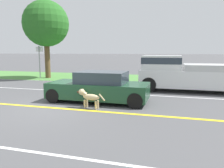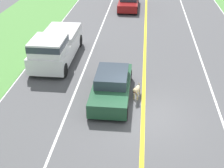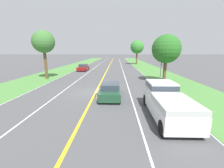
{
  "view_description": "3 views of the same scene",
  "coord_description": "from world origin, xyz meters",
  "views": [
    {
      "loc": [
        -7.38,
        -4.5,
        2.19
      ],
      "look_at": [
        1.67,
        -1.96,
        0.79
      ],
      "focal_mm": 35.0,
      "sensor_mm": 36.0,
      "label": 1
    },
    {
      "loc": [
        0.21,
        11.82,
        8.19
      ],
      "look_at": [
        1.55,
        -1.13,
        0.88
      ],
      "focal_mm": 50.0,
      "sensor_mm": 36.0,
      "label": 2
    },
    {
      "loc": [
        2.15,
        -14.56,
        4.11
      ],
      "look_at": [
        1.71,
        -0.62,
        1.06
      ],
      "focal_mm": 24.0,
      "sensor_mm": 36.0,
      "label": 3
    }
  ],
  "objects": [
    {
      "name": "street_sign",
      "position": [
        8.18,
        6.01,
        1.65
      ],
      "size": [
        0.11,
        0.64,
        2.64
      ],
      "color": "gray",
      "rests_on": "ground"
    },
    {
      "name": "centre_divider_line",
      "position": [
        0.0,
        0.0,
        0.0
      ],
      "size": [
        0.18,
        160.0,
        0.01
      ],
      "primitive_type": "cube",
      "color": "yellow",
      "rests_on": "ground"
    },
    {
      "name": "lane_dash_same_dir",
      "position": [
        3.5,
        0.0,
        0.0
      ],
      "size": [
        0.1,
        160.0,
        0.01
      ],
      "primitive_type": "cube",
      "color": "white",
      "rests_on": "ground"
    },
    {
      "name": "ground_plane",
      "position": [
        0.0,
        0.0,
        0.0
      ],
      "size": [
        400.0,
        400.0,
        0.0
      ],
      "primitive_type": "plane",
      "color": "#4C4C4F"
    },
    {
      "name": "dog",
      "position": [
        0.36,
        -1.38,
        0.46
      ],
      "size": [
        0.4,
        1.26,
        0.76
      ],
      "rotation": [
        0.0,
        0.0,
        -0.19
      ],
      "color": "#D1B784",
      "rests_on": "ground"
    },
    {
      "name": "ego_car",
      "position": [
        1.59,
        -1.39,
        0.62
      ],
      "size": [
        1.81,
        4.36,
        1.33
      ],
      "color": "#1E472D",
      "rests_on": "ground"
    },
    {
      "name": "roadside_tree_right_near",
      "position": [
        8.56,
        5.51,
        4.39
      ],
      "size": [
        3.68,
        3.68,
        6.26
      ],
      "color": "brown",
      "rests_on": "ground"
    },
    {
      "name": "grass_verge_right",
      "position": [
        10.0,
        0.0,
        0.01
      ],
      "size": [
        6.0,
        160.0,
        0.03
      ],
      "primitive_type": "cube",
      "color": "#4C843D",
      "rests_on": "ground"
    },
    {
      "name": "pickup_truck",
      "position": [
        5.38,
        -5.22,
        1.0
      ],
      "size": [
        2.12,
        5.58,
        1.97
      ],
      "color": "silver",
      "rests_on": "ground"
    },
    {
      "name": "lane_edge_line_right",
      "position": [
        7.0,
        0.0,
        0.0
      ],
      "size": [
        0.14,
        160.0,
        0.01
      ],
      "primitive_type": "cube",
      "color": "white",
      "rests_on": "ground"
    }
  ]
}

